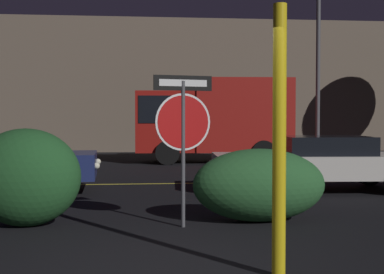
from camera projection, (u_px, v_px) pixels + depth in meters
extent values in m
plane|color=black|center=(155.00, 273.00, 5.53)|extent=(260.00, 260.00, 0.00)
cube|color=gold|center=(146.00, 184.00, 13.05)|extent=(32.76, 0.12, 0.01)
cylinder|color=#4C4C51|center=(183.00, 154.00, 7.83)|extent=(0.06, 0.06, 2.15)
cylinder|color=white|center=(183.00, 122.00, 7.81)|extent=(0.82, 0.20, 0.84)
cylinder|color=#B71414|center=(183.00, 122.00, 7.81)|extent=(0.76, 0.19, 0.78)
cube|color=black|center=(183.00, 83.00, 7.79)|extent=(0.87, 0.22, 0.22)
cube|color=white|center=(183.00, 83.00, 7.79)|extent=(0.72, 0.19, 0.10)
cylinder|color=yellow|center=(279.00, 141.00, 5.35)|extent=(0.14, 0.14, 2.74)
ellipsoid|color=#1E4C23|center=(26.00, 177.00, 7.90)|extent=(1.62, 1.12, 1.45)
ellipsoid|color=#285B2D|center=(259.00, 185.00, 8.29)|extent=(2.07, 1.17, 1.13)
cylinder|color=black|center=(63.00, 174.00, 12.50)|extent=(0.61, 0.23, 0.60)
cylinder|color=black|center=(55.00, 182.00, 10.84)|extent=(0.61, 0.23, 0.60)
sphere|color=#F4EFCC|center=(98.00, 162.00, 12.32)|extent=(0.14, 0.14, 0.14)
sphere|color=#F4EFCC|center=(97.00, 166.00, 11.25)|extent=(0.14, 0.14, 0.14)
cube|color=silver|center=(319.00, 166.00, 11.84)|extent=(4.74, 2.03, 0.51)
cube|color=black|center=(326.00, 145.00, 11.83)|extent=(1.94, 1.63, 0.40)
cylinder|color=black|center=(261.00, 182.00, 10.94)|extent=(0.61, 0.23, 0.60)
cylinder|color=black|center=(249.00, 173.00, 12.64)|extent=(0.61, 0.23, 0.60)
cylinder|color=black|center=(369.00, 173.00, 12.76)|extent=(0.61, 0.23, 0.60)
sphere|color=#F4EFCC|center=(216.00, 167.00, 11.19)|extent=(0.14, 0.14, 0.14)
sphere|color=#F4EFCC|center=(211.00, 163.00, 12.29)|extent=(0.14, 0.14, 0.14)
cube|color=maroon|center=(166.00, 122.00, 19.44)|extent=(2.21, 2.19, 2.16)
cube|color=black|center=(166.00, 110.00, 19.42)|extent=(2.00, 2.22, 0.95)
cube|color=maroon|center=(242.00, 115.00, 19.57)|extent=(3.55, 2.39, 2.63)
cylinder|color=black|center=(168.00, 153.00, 18.41)|extent=(0.85, 0.32, 0.84)
cylinder|color=black|center=(167.00, 149.00, 20.54)|extent=(0.85, 0.32, 0.84)
cylinder|color=black|center=(263.00, 152.00, 18.58)|extent=(0.85, 0.32, 0.84)
cylinder|color=black|center=(253.00, 149.00, 20.71)|extent=(0.85, 0.32, 0.84)
cylinder|color=#4C4C51|center=(318.00, 77.00, 19.98)|extent=(0.16, 0.16, 6.30)
cube|color=#6B5B4C|center=(185.00, 87.00, 27.33)|extent=(25.56, 3.66, 6.40)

